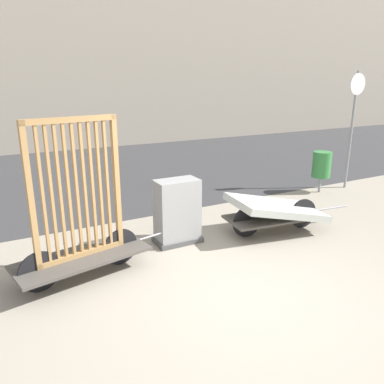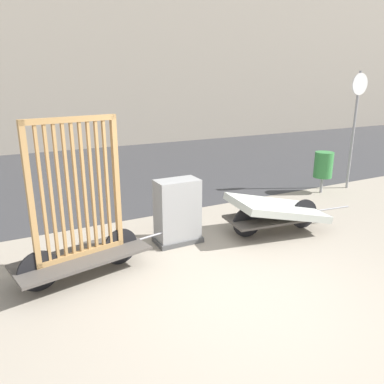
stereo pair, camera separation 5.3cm
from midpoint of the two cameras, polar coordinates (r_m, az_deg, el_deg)
ground_plane at (r=4.93m, az=8.52°, el=-15.36°), size 60.00×60.00×0.00m
road_strip at (r=11.40m, az=-14.06°, el=2.93°), size 56.00×8.44×0.01m
building_facade at (r=17.32m, az=-20.60°, el=21.92°), size 48.00×4.00×9.01m
bike_cart_with_bedframe at (r=5.22m, az=-16.37°, el=-5.29°), size 2.52×1.08×2.18m
bike_cart_with_mattress at (r=6.76m, az=13.06°, el=-2.71°), size 2.52×1.20×0.69m
utility_cabinet at (r=6.16m, az=-1.98°, el=-3.36°), size 0.76×0.46×1.07m
trash_bin at (r=9.45m, az=19.54°, el=3.90°), size 0.43×0.43×0.99m
sign_post at (r=9.96m, az=23.79°, el=10.51°), size 0.50×0.06×2.83m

